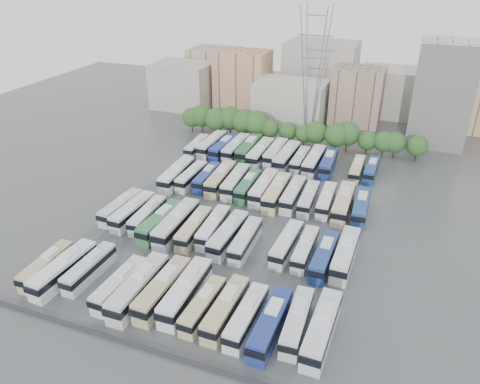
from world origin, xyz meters
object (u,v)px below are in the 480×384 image
at_px(bus_r2_s3, 207,177).
at_px(bus_r2_s7, 264,187).
at_px(bus_r0_s6, 163,289).
at_px(bus_r1_s10, 287,244).
at_px(bus_r2_s9, 293,194).
at_px(bus_r2_s10, 309,198).
at_px(bus_r1_s1, 133,211).
at_px(bus_r2_s6, 248,186).
at_px(bus_r0_s13, 322,329).
at_px(bus_r3_s12, 357,169).
at_px(bus_r1_s13, 345,254).
at_px(bus_r0_s9, 226,309).
at_px(bus_r3_s8, 300,160).
at_px(bus_r2_s2, 191,176).
at_px(bus_r0_s7, 186,292).
at_px(bus_r2_s12, 343,203).
at_px(bus_r0_s11, 270,324).
at_px(bus_r0_s4, 120,284).
at_px(bus_r3_s13, 371,169).
at_px(bus_r3_s4, 249,149).
at_px(electricity_pylon, 313,68).
at_px(bus_r3_s5, 260,153).
at_px(bus_r2_s4, 221,179).
at_px(bus_r3_s6, 276,153).
at_px(bus_r1_s4, 176,223).
at_px(bus_r1_s7, 228,234).
at_px(bus_r1_s3, 161,222).
at_px(bus_r1_s6, 213,227).
at_px(bus_r0_s10, 247,317).
at_px(bus_r3_s3, 236,148).
at_px(bus_r1_s8, 246,240).
at_px(bus_r0_s1, 64,269).
at_px(bus_r3_s7, 287,157).
at_px(bus_r3_s9, 314,161).
at_px(bus_r2_s8, 277,192).
at_px(bus_r2_s5, 236,181).
at_px(bus_r3_s2, 224,147).
at_px(bus_r0_s8, 203,305).
at_px(bus_r2_s11, 326,200).
at_px(bus_r3_s10, 328,163).
at_px(bus_r0_s5, 139,287).
at_px(bus_r2_s13, 361,207).
at_px(bus_r1_s5, 194,228).
at_px(bus_r3_s0, 197,146).
at_px(bus_r0_s0, 47,266).
at_px(bus_r0_s2, 89,268).
at_px(bus_r1_s0, 121,207).
at_px(bus_r1_s12, 324,256).
at_px(apartment_tower, 442,94).
at_px(bus_r2_s1, 177,174).
at_px(bus_r3_s1, 212,144).

relative_size(bus_r2_s3, bus_r2_s7, 0.88).
height_order(bus_r0_s6, bus_r1_s10, bus_r0_s6).
distance_m(bus_r2_s9, bus_r2_s10, 3.31).
height_order(bus_r1_s1, bus_r2_s6, bus_r1_s1).
distance_m(bus_r0_s13, bus_r3_s12, 52.59).
bearing_deg(bus_r1_s13, bus_r0_s9, -124.56).
bearing_deg(bus_r0_s6, bus_r3_s8, 84.06).
height_order(bus_r2_s2, bus_r2_s6, bus_r2_s6).
bearing_deg(bus_r1_s13, bus_r0_s7, -137.73).
relative_size(bus_r2_s2, bus_r2_s12, 0.85).
bearing_deg(bus_r0_s11, bus_r0_s4, -179.33).
bearing_deg(bus_r3_s13, bus_r3_s4, 179.63).
height_order(electricity_pylon, bus_r3_s5, electricity_pylon).
height_order(bus_r2_s4, bus_r3_s6, bus_r2_s4).
bearing_deg(bus_r1_s4, bus_r1_s7, 0.29).
bearing_deg(bus_r1_s3, bus_r1_s6, 13.73).
height_order(bus_r0_s10, bus_r3_s3, bus_r3_s3).
bearing_deg(bus_r1_s8, bus_r2_s4, 121.77).
distance_m(bus_r0_s1, bus_r1_s13, 44.21).
xyz_separation_m(bus_r3_s7, bus_r3_s9, (6.56, 0.03, -0.05)).
xyz_separation_m(bus_r1_s1, bus_r1_s10, (29.96, -0.05, -0.05)).
relative_size(bus_r2_s8, bus_r3_s5, 0.98).
height_order(bus_r0_s7, bus_r1_s8, bus_r0_s7).
height_order(bus_r2_s5, bus_r3_s2, bus_r2_s5).
height_order(bus_r0_s8, bus_r2_s11, bus_r2_s11).
distance_m(bus_r2_s11, bus_r3_s10, 17.95).
distance_m(bus_r1_s13, bus_r3_s10, 36.55).
relative_size(bus_r0_s5, bus_r3_s13, 1.24).
bearing_deg(bus_r1_s6, bus_r0_s11, -52.20).
relative_size(bus_r2_s3, bus_r2_s13, 0.93).
bearing_deg(bus_r1_s5, bus_r3_s6, 82.36).
height_order(bus_r2_s11, bus_r3_s0, bus_r2_s11).
relative_size(bus_r0_s4, bus_r2_s13, 0.96).
xyz_separation_m(bus_r0_s0, bus_r0_s2, (6.63, 1.88, 0.01)).
relative_size(bus_r1_s0, bus_r3_s5, 0.86).
xyz_separation_m(bus_r0_s11, bus_r3_s10, (-3.39, 54.46, 0.01)).
distance_m(bus_r0_s7, bus_r2_s11, 37.44).
relative_size(bus_r2_s7, bus_r3_s4, 0.94).
bearing_deg(bus_r1_s6, bus_r2_s2, 123.60).
height_order(bus_r0_s8, bus_r0_s9, bus_r0_s9).
bearing_deg(bus_r3_s8, bus_r1_s12, -70.40).
height_order(apartment_tower, bus_r0_s7, apartment_tower).
bearing_deg(bus_r1_s6, bus_r1_s4, -168.88).
xyz_separation_m(bus_r1_s10, bus_r2_s5, (-16.56, 18.73, 0.13)).
bearing_deg(bus_r1_s10, bus_r3_s12, 81.49).
relative_size(bus_r2_s1, bus_r2_s12, 1.00).
bearing_deg(bus_r3_s1, bus_r0_s6, -72.01).
distance_m(bus_r2_s5, bus_r3_s0, 22.80).
height_order(bus_r0_s4, bus_r1_s7, bus_r1_s7).
height_order(bus_r0_s5, bus_r0_s10, bus_r0_s5).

